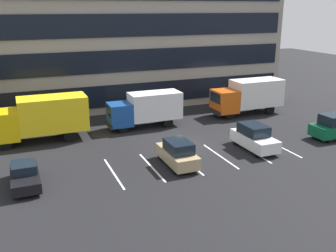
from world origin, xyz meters
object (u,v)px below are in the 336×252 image
object	(u,v)px
box_truck_blue	(146,108)
sedan_black	(25,175)
suv_white	(254,137)
suv_tan	(178,153)
box_truck_yellow_all	(41,117)
box_truck_orange	(248,95)

from	to	relation	value
box_truck_blue	sedan_black	world-z (taller)	box_truck_blue
suv_white	sedan_black	bearing A→B (deg)	-179.74
suv_tan	box_truck_yellow_all	bearing A→B (deg)	132.98
sedan_black	suv_white	size ratio (longest dim) A/B	0.93
box_truck_yellow_all	sedan_black	world-z (taller)	box_truck_yellow_all
box_truck_yellow_all	box_truck_orange	bearing A→B (deg)	2.03
box_truck_blue	suv_tan	xyz separation A→B (m)	(-0.96, -9.68, -0.93)
box_truck_orange	sedan_black	xyz separation A→B (m)	(-22.88, -9.29, -1.35)
box_truck_orange	box_truck_yellow_all	world-z (taller)	box_truck_yellow_all
box_truck_blue	suv_white	xyz separation A→B (m)	(6.07, -8.94, -0.87)
box_truck_blue	sedan_black	size ratio (longest dim) A/B	1.71
box_truck_blue	sedan_black	distance (m)	14.52
sedan_black	suv_white	distance (m)	17.39
sedan_black	suv_tan	bearing A→B (deg)	-3.66
box_truck_blue	box_truck_yellow_all	xyz separation A→B (m)	(-9.54, -0.48, 0.28)
box_truck_blue	box_truck_yellow_all	bearing A→B (deg)	-177.12
suv_white	box_truck_blue	bearing A→B (deg)	124.16
box_truck_yellow_all	suv_white	xyz separation A→B (m)	(15.60, -8.46, -1.15)
box_truck_yellow_all	box_truck_blue	bearing A→B (deg)	2.88
suv_tan	sedan_black	bearing A→B (deg)	176.34
suv_tan	box_truck_blue	bearing A→B (deg)	84.34
box_truck_orange	suv_tan	size ratio (longest dim) A/B	1.87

